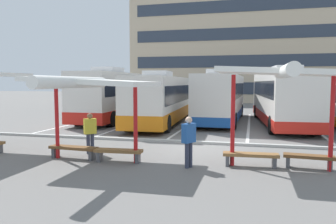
% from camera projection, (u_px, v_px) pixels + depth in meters
% --- Properties ---
extents(ground_plane, '(160.00, 160.00, 0.00)m').
position_uv_depth(ground_plane, '(201.00, 148.00, 13.96)').
color(ground_plane, slate).
extents(terminal_building, '(30.56, 11.81, 20.98)m').
position_uv_depth(terminal_building, '(239.00, 40.00, 49.68)').
color(terminal_building, '#C6B293').
rests_on(terminal_building, ground).
extents(coach_bus_0, '(2.72, 10.20, 3.81)m').
position_uv_depth(coach_bus_0, '(116.00, 96.00, 24.11)').
color(coach_bus_0, silver).
rests_on(coach_bus_0, ground).
extents(coach_bus_1, '(3.14, 11.80, 3.48)m').
position_uv_depth(coach_bus_1, '(163.00, 100.00, 22.38)').
color(coach_bus_1, silver).
rests_on(coach_bus_1, ground).
extents(coach_bus_2, '(2.79, 10.84, 3.63)m').
position_uv_depth(coach_bus_2, '(222.00, 97.00, 23.39)').
color(coach_bus_2, silver).
rests_on(coach_bus_2, ground).
extents(coach_bus_3, '(3.51, 12.03, 3.77)m').
position_uv_depth(coach_bus_3, '(281.00, 98.00, 21.58)').
color(coach_bus_3, silver).
rests_on(coach_bus_3, ground).
extents(lane_stripe_0, '(0.16, 14.00, 0.01)m').
position_uv_depth(lane_stripe_0, '(92.00, 120.00, 24.73)').
color(lane_stripe_0, white).
rests_on(lane_stripe_0, ground).
extents(lane_stripe_1, '(0.16, 14.00, 0.01)m').
position_uv_depth(lane_stripe_1, '(140.00, 121.00, 23.80)').
color(lane_stripe_1, white).
rests_on(lane_stripe_1, ground).
extents(lane_stripe_2, '(0.16, 14.00, 0.01)m').
position_uv_depth(lane_stripe_2, '(192.00, 123.00, 22.87)').
color(lane_stripe_2, white).
rests_on(lane_stripe_2, ground).
extents(lane_stripe_3, '(0.16, 14.00, 0.01)m').
position_uv_depth(lane_stripe_3, '(249.00, 124.00, 21.94)').
color(lane_stripe_3, white).
rests_on(lane_stripe_3, ground).
extents(lane_stripe_4, '(0.16, 14.00, 0.01)m').
position_uv_depth(lane_stripe_4, '(310.00, 126.00, 21.01)').
color(lane_stripe_4, white).
rests_on(lane_stripe_4, ground).
extents(waiting_shelter_1, '(4.03, 4.88, 2.96)m').
position_uv_depth(waiting_shelter_1, '(90.00, 83.00, 11.25)').
color(waiting_shelter_1, red).
rests_on(waiting_shelter_1, ground).
extents(bench_2, '(1.86, 0.52, 0.45)m').
position_uv_depth(bench_2, '(73.00, 149.00, 11.99)').
color(bench_2, brown).
rests_on(bench_2, ground).
extents(bench_3, '(1.70, 0.54, 0.45)m').
position_uv_depth(bench_3, '(119.00, 153.00, 11.45)').
color(bench_3, brown).
rests_on(bench_3, ground).
extents(waiting_shelter_2, '(4.00, 4.32, 3.24)m').
position_uv_depth(waiting_shelter_2, '(283.00, 75.00, 10.15)').
color(waiting_shelter_2, red).
rests_on(waiting_shelter_2, ground).
extents(bench_4, '(1.81, 0.53, 0.45)m').
position_uv_depth(bench_4, '(251.00, 156.00, 10.84)').
color(bench_4, brown).
rests_on(bench_4, ground).
extents(bench_5, '(1.57, 0.56, 0.45)m').
position_uv_depth(bench_5, '(309.00, 159.00, 10.57)').
color(bench_5, brown).
rests_on(bench_5, ground).
extents(platform_kerb, '(44.00, 0.24, 0.12)m').
position_uv_depth(platform_kerb, '(204.00, 143.00, 14.89)').
color(platform_kerb, '#ADADA8').
rests_on(platform_kerb, ground).
extents(waiting_passenger_0, '(0.43, 0.53, 1.67)m').
position_uv_depth(waiting_passenger_0, '(189.00, 138.00, 10.66)').
color(waiting_passenger_0, '#33384C').
rests_on(waiting_passenger_0, ground).
extents(waiting_passenger_1, '(0.48, 0.47, 1.58)m').
position_uv_depth(waiting_passenger_1, '(90.00, 131.00, 12.78)').
color(waiting_passenger_1, '#33384C').
rests_on(waiting_passenger_1, ground).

